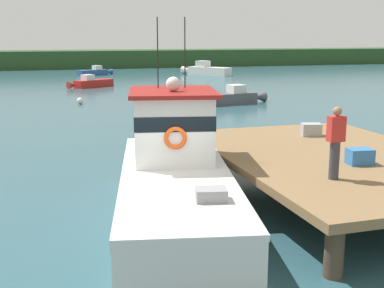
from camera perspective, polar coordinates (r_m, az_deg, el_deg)
The scene contains 13 objects.
ground_plane at distance 12.55m, azimuth -3.28°, elevation -8.00°, with size 200.00×200.00×0.00m, color #2D5660.
dock at distance 14.09m, azimuth 16.00°, elevation -1.65°, with size 6.00×9.00×1.20m.
main_fishing_boat at distance 12.38m, azimuth -1.99°, elevation -3.38°, with size 4.10×9.97×4.80m.
crate_stack_near_edge at distance 16.47m, azimuth 13.41°, elevation 1.60°, with size 0.60×0.44×0.40m, color #9E9EA3.
crate_single_far at distance 13.12m, azimuth 18.55°, elevation -1.36°, with size 0.60×0.44×0.39m, color #3370B2.
deckhand_by_the_boat at distance 11.45m, azimuth 16.01°, elevation 0.29°, with size 0.36×0.22×1.63m.
moored_boat_mid_harbor at distance 57.79m, azimuth 1.61°, elevation 8.39°, with size 4.82×5.77×1.60m.
moored_boat_far_left at distance 44.64m, azimuth -11.43°, elevation 6.84°, with size 4.19×2.94×1.11m.
moored_boat_outer_mooring at distance 58.58m, azimuth -10.97°, elevation 8.06°, with size 4.24×2.65×1.09m.
moored_boat_off_the_point at distance 32.88m, azimuth 4.55°, elevation 5.30°, with size 4.97×1.90×1.24m.
mooring_buoy_channel_marker at distance 25.31m, azimuth 16.45°, elevation 2.29°, with size 0.41×0.41×0.41m, color #EA5B19.
mooring_buoy_inshore at distance 33.58m, azimuth -12.62°, elevation 4.82°, with size 0.42×0.42×0.42m, color silver.
far_shoreline at distance 73.58m, azimuth -14.89°, elevation 9.30°, with size 120.00×8.00×2.40m, color #284723.
Camera 1 is at (-2.73, -11.47, 4.31)m, focal length 46.89 mm.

